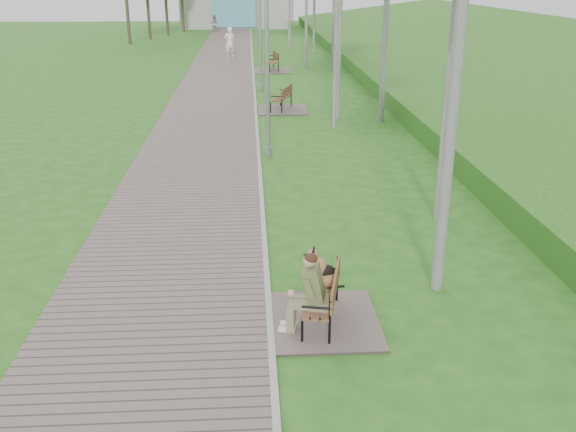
# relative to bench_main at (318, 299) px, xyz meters

# --- Properties ---
(ground) EXTENTS (120.00, 120.00, 0.00)m
(ground) POSITION_rel_bench_main_xyz_m (-0.72, 5.26, -0.40)
(ground) COLOR #275619
(ground) RESTS_ON ground
(walkway) EXTENTS (3.50, 67.00, 0.04)m
(walkway) POSITION_rel_bench_main_xyz_m (-2.47, 26.76, -0.38)
(walkway) COLOR #73625D
(walkway) RESTS_ON ground
(kerb) EXTENTS (0.10, 67.00, 0.05)m
(kerb) POSITION_rel_bench_main_xyz_m (-0.72, 26.76, -0.38)
(kerb) COLOR #999993
(kerb) RESTS_ON ground
(embankment) EXTENTS (14.00, 70.00, 1.60)m
(embankment) POSITION_rel_bench_main_xyz_m (11.28, 25.26, -0.40)
(embankment) COLOR #428B2B
(embankment) RESTS_ON ground
(building_north) EXTENTS (10.00, 5.20, 4.00)m
(building_north) POSITION_rel_bench_main_xyz_m (-2.22, 56.23, 1.59)
(building_north) COLOR #9E9E99
(building_north) RESTS_ON ground
(bench_main) EXTENTS (1.66, 1.85, 1.45)m
(bench_main) POSITION_rel_bench_main_xyz_m (0.00, 0.00, 0.00)
(bench_main) COLOR #73625D
(bench_main) RESTS_ON ground
(bench_second) EXTENTS (1.86, 2.06, 1.14)m
(bench_second) POSITION_rel_bench_main_xyz_m (0.26, 16.00, -0.19)
(bench_second) COLOR #73625D
(bench_second) RESTS_ON ground
(bench_third) EXTENTS (2.03, 2.25, 1.24)m
(bench_third) POSITION_rel_bench_main_xyz_m (0.28, 26.49, -0.17)
(bench_third) COLOR #73625D
(bench_third) RESTS_ON ground
(lamp_post_near) EXTENTS (0.19, 0.19, 5.03)m
(lamp_post_near) POSITION_rel_bench_main_xyz_m (-0.45, 9.42, 1.95)
(lamp_post_near) COLOR #919398
(lamp_post_near) RESTS_ON ground
(lamp_post_second) EXTENTS (0.21, 0.21, 5.44)m
(lamp_post_second) POSITION_rel_bench_main_xyz_m (-0.42, 20.34, 2.14)
(lamp_post_second) COLOR #919398
(lamp_post_second) RESTS_ON ground
(lamp_post_third) EXTENTS (0.20, 0.20, 5.30)m
(lamp_post_third) POSITION_rel_bench_main_xyz_m (-0.28, 41.13, 2.07)
(lamp_post_third) COLOR #919398
(lamp_post_third) RESTS_ON ground
(pedestrian_near) EXTENTS (0.78, 0.63, 1.84)m
(pedestrian_near) POSITION_rel_bench_main_xyz_m (-2.10, 32.66, 0.52)
(pedestrian_near) COLOR white
(pedestrian_near) RESTS_ON ground
(pedestrian_far) EXTENTS (0.75, 0.59, 1.49)m
(pedestrian_far) POSITION_rel_bench_main_xyz_m (-3.92, 50.64, 0.34)
(pedestrian_far) COLOR #A1978C
(pedestrian_far) RESTS_ON ground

